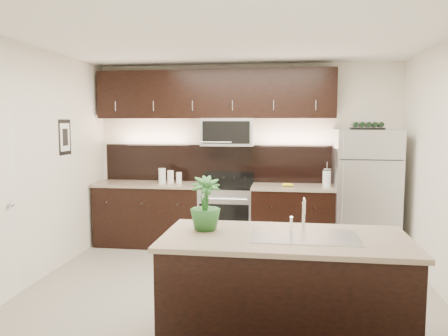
% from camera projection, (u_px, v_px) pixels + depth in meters
% --- Properties ---
extents(ground, '(4.50, 4.50, 0.00)m').
position_uv_depth(ground, '(229.00, 292.00, 4.76)').
color(ground, gray).
rests_on(ground, ground).
extents(room_walls, '(4.52, 4.02, 2.71)m').
position_uv_depth(room_walls, '(218.00, 136.00, 4.56)').
color(room_walls, silver).
rests_on(room_walls, ground).
extents(counter_run, '(3.51, 0.65, 0.94)m').
position_uv_depth(counter_run, '(213.00, 216.00, 6.44)').
color(counter_run, black).
rests_on(counter_run, ground).
extents(upper_fixtures, '(3.49, 0.40, 1.66)m').
position_uv_depth(upper_fixtures, '(216.00, 102.00, 6.41)').
color(upper_fixtures, black).
rests_on(upper_fixtures, counter_run).
extents(island, '(1.96, 0.96, 0.94)m').
position_uv_depth(island, '(284.00, 293.00, 3.52)').
color(island, black).
rests_on(island, ground).
extents(sink_faucet, '(0.84, 0.50, 0.28)m').
position_uv_depth(sink_faucet, '(304.00, 234.00, 3.46)').
color(sink_faucet, silver).
rests_on(sink_faucet, island).
extents(refrigerator, '(0.84, 0.76, 1.74)m').
position_uv_depth(refrigerator, '(365.00, 193.00, 6.04)').
color(refrigerator, '#B2B2B7').
rests_on(refrigerator, ground).
extents(wine_rack, '(0.43, 0.27, 0.10)m').
position_uv_depth(wine_rack, '(367.00, 126.00, 5.94)').
color(wine_rack, black).
rests_on(wine_rack, refrigerator).
extents(plant, '(0.32, 0.32, 0.45)m').
position_uv_depth(plant, '(205.00, 203.00, 3.65)').
color(plant, '#225522').
rests_on(plant, island).
extents(canisters, '(0.33, 0.18, 0.23)m').
position_uv_depth(canisters, '(169.00, 177.00, 6.45)').
color(canisters, silver).
rests_on(canisters, counter_run).
extents(french_press, '(0.12, 0.12, 0.34)m').
position_uv_depth(french_press, '(327.00, 178.00, 6.10)').
color(french_press, silver).
rests_on(french_press, counter_run).
extents(bananas, '(0.18, 0.15, 0.05)m').
position_uv_depth(bananas, '(285.00, 185.00, 6.17)').
color(bananas, yellow).
rests_on(bananas, counter_run).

